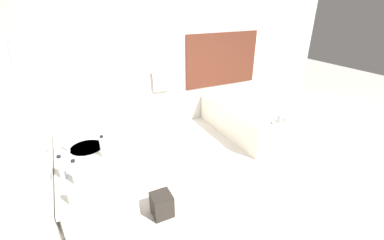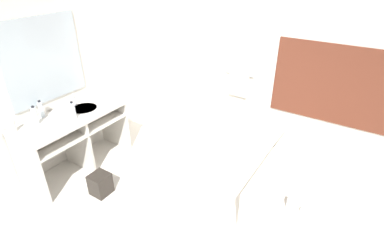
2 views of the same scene
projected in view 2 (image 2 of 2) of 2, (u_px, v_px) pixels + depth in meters
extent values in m
plane|color=silver|center=(179.00, 224.00, 3.53)|extent=(16.00, 16.00, 0.00)
cube|color=white|center=(261.00, 63.00, 4.53)|extent=(7.40, 0.06, 2.70)
cube|color=brown|center=(337.00, 86.00, 4.02)|extent=(1.70, 0.02, 1.10)
cylinder|color=silver|center=(240.00, 74.00, 4.71)|extent=(0.50, 0.02, 0.02)
cube|color=silver|center=(239.00, 84.00, 4.79)|extent=(0.32, 0.04, 0.40)
cube|color=white|center=(38.00, 80.00, 3.94)|extent=(0.06, 7.40, 2.70)
cube|color=#B2C1CC|center=(44.00, 60.00, 3.89)|extent=(0.02, 1.10, 1.10)
cube|color=silver|center=(71.00, 116.00, 4.09)|extent=(0.66, 1.50, 0.05)
cube|color=silver|center=(74.00, 130.00, 4.19)|extent=(0.63, 1.43, 0.02)
cylinder|color=white|center=(85.00, 112.00, 4.27)|extent=(0.36, 0.36, 0.11)
cube|color=silver|center=(29.00, 170.00, 3.76)|extent=(0.61, 0.04, 0.84)
cube|color=silver|center=(77.00, 143.00, 4.30)|extent=(0.61, 0.04, 0.84)
cube|color=silver|center=(114.00, 122.00, 4.84)|extent=(0.61, 0.04, 0.84)
cylinder|color=silver|center=(51.00, 138.00, 3.85)|extent=(0.13, 0.41, 0.13)
cylinder|color=silver|center=(96.00, 115.00, 4.41)|extent=(0.13, 0.41, 0.13)
cylinder|color=silver|center=(75.00, 104.00, 4.32)|extent=(0.04, 0.04, 0.02)
cylinder|color=silver|center=(74.00, 99.00, 4.28)|extent=(0.02, 0.02, 0.16)
cube|color=silver|center=(75.00, 95.00, 4.23)|extent=(0.07, 0.01, 0.01)
cube|color=silver|center=(305.00, 181.00, 3.79)|extent=(0.98, 1.90, 0.55)
ellipsoid|color=white|center=(307.00, 173.00, 3.73)|extent=(0.70, 1.37, 0.30)
cube|color=silver|center=(290.00, 202.00, 3.01)|extent=(0.04, 0.07, 0.12)
sphere|color=silver|center=(276.00, 199.00, 3.09)|extent=(0.06, 0.06, 0.06)
sphere|color=silver|center=(303.00, 210.00, 2.96)|extent=(0.06, 0.06, 0.06)
cylinder|color=white|center=(73.00, 111.00, 3.91)|extent=(0.06, 0.06, 0.23)
cylinder|color=black|center=(71.00, 102.00, 3.85)|extent=(0.03, 0.03, 0.02)
cylinder|color=white|center=(41.00, 109.00, 3.96)|extent=(0.06, 0.06, 0.22)
cylinder|color=black|center=(39.00, 101.00, 3.90)|extent=(0.03, 0.03, 0.02)
cylinder|color=white|center=(35.00, 116.00, 3.79)|extent=(0.06, 0.06, 0.23)
cylinder|color=black|center=(32.00, 107.00, 3.73)|extent=(0.03, 0.03, 0.02)
cylinder|color=white|center=(13.00, 126.00, 3.64)|extent=(0.05, 0.05, 0.16)
cylinder|color=silver|center=(11.00, 119.00, 3.60)|extent=(0.02, 0.02, 0.03)
cube|color=#2D2823|center=(100.00, 184.00, 3.93)|extent=(0.24, 0.24, 0.29)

